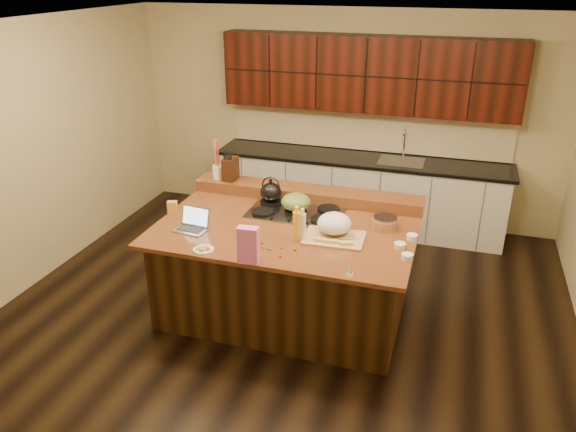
% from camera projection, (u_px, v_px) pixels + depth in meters
% --- Properties ---
extents(room, '(5.52, 5.02, 2.72)m').
position_uv_depth(room, '(286.00, 183.00, 5.07)').
color(room, black).
rests_on(room, ground).
extents(island, '(2.40, 1.60, 0.92)m').
position_uv_depth(island, '(286.00, 268.00, 5.43)').
color(island, black).
rests_on(island, ground).
extents(back_ledge, '(2.40, 0.30, 0.12)m').
position_uv_depth(back_ledge, '(307.00, 193.00, 5.83)').
color(back_ledge, black).
rests_on(back_ledge, island).
extents(cooktop, '(0.92, 0.52, 0.05)m').
position_uv_depth(cooktop, '(296.00, 212.00, 5.50)').
color(cooktop, gray).
rests_on(cooktop, island).
extents(back_counter, '(3.70, 0.66, 2.40)m').
position_uv_depth(back_counter, '(362.00, 153.00, 7.07)').
color(back_counter, silver).
rests_on(back_counter, ground).
extents(kettle, '(0.25, 0.25, 0.19)m').
position_uv_depth(kettle, '(271.00, 192.00, 5.64)').
color(kettle, black).
rests_on(kettle, cooktop).
extents(green_bowl, '(0.38, 0.38, 0.16)m').
position_uv_depth(green_bowl, '(296.00, 202.00, 5.45)').
color(green_bowl, '#4F6E2C').
rests_on(green_bowl, cooktop).
extents(laptop, '(0.30, 0.25, 0.20)m').
position_uv_depth(laptop, '(193.00, 224.00, 5.16)').
color(laptop, '#B7B7BC').
rests_on(laptop, island).
extents(oil_bottle, '(0.09, 0.09, 0.27)m').
position_uv_depth(oil_bottle, '(297.00, 226.00, 4.92)').
color(oil_bottle, gold).
rests_on(oil_bottle, island).
extents(vinegar_bottle, '(0.08, 0.08, 0.25)m').
position_uv_depth(vinegar_bottle, '(302.00, 227.00, 4.93)').
color(vinegar_bottle, silver).
rests_on(vinegar_bottle, island).
extents(wooden_tray, '(0.55, 0.44, 0.21)m').
position_uv_depth(wooden_tray, '(334.00, 227.00, 5.00)').
color(wooden_tray, tan).
rests_on(wooden_tray, island).
extents(ramekin_a, '(0.12, 0.12, 0.04)m').
position_uv_depth(ramekin_a, '(407.00, 256.00, 4.64)').
color(ramekin_a, white).
rests_on(ramekin_a, island).
extents(ramekin_b, '(0.11, 0.11, 0.04)m').
position_uv_depth(ramekin_b, '(400.00, 246.00, 4.83)').
color(ramekin_b, white).
rests_on(ramekin_b, island).
extents(ramekin_c, '(0.11, 0.11, 0.04)m').
position_uv_depth(ramekin_c, '(412.00, 237.00, 4.98)').
color(ramekin_c, white).
rests_on(ramekin_c, island).
extents(strainer_bowl, '(0.27, 0.27, 0.09)m').
position_uv_depth(strainer_bowl, '(385.00, 223.00, 5.19)').
color(strainer_bowl, '#996B3F').
rests_on(strainer_bowl, island).
extents(kitchen_timer, '(0.09, 0.09, 0.07)m').
position_uv_depth(kitchen_timer, '(350.00, 268.00, 4.45)').
color(kitchen_timer, silver).
rests_on(kitchen_timer, island).
extents(pink_bag, '(0.18, 0.10, 0.31)m').
position_uv_depth(pink_bag, '(248.00, 245.00, 4.54)').
color(pink_bag, pink).
rests_on(pink_bag, island).
extents(candy_plate, '(0.22, 0.22, 0.01)m').
position_uv_depth(candy_plate, '(203.00, 249.00, 4.79)').
color(candy_plate, white).
rests_on(candy_plate, island).
extents(package_box, '(0.11, 0.09, 0.13)m').
position_uv_depth(package_box, '(172.00, 208.00, 5.48)').
color(package_box, '#C89246').
rests_on(package_box, island).
extents(utensil_crock, '(0.16, 0.16, 0.14)m').
position_uv_depth(utensil_crock, '(218.00, 172.00, 6.05)').
color(utensil_crock, white).
rests_on(utensil_crock, back_ledge).
extents(knife_block, '(0.13, 0.20, 0.24)m').
position_uv_depth(knife_block, '(231.00, 169.00, 5.99)').
color(knife_block, black).
rests_on(knife_block, back_ledge).
extents(gumdrop_0, '(0.02, 0.02, 0.02)m').
position_uv_depth(gumdrop_0, '(262.00, 243.00, 4.90)').
color(gumdrop_0, red).
rests_on(gumdrop_0, island).
extents(gumdrop_1, '(0.02, 0.02, 0.02)m').
position_uv_depth(gumdrop_1, '(282.00, 248.00, 4.82)').
color(gumdrop_1, '#198C26').
rests_on(gumdrop_1, island).
extents(gumdrop_2, '(0.02, 0.02, 0.02)m').
position_uv_depth(gumdrop_2, '(280.00, 256.00, 4.68)').
color(gumdrop_2, red).
rests_on(gumdrop_2, island).
extents(gumdrop_3, '(0.02, 0.02, 0.02)m').
position_uv_depth(gumdrop_3, '(263.00, 247.00, 4.82)').
color(gumdrop_3, '#198C26').
rests_on(gumdrop_3, island).
extents(gumdrop_4, '(0.02, 0.02, 0.02)m').
position_uv_depth(gumdrop_4, '(295.00, 250.00, 4.79)').
color(gumdrop_4, red).
rests_on(gumdrop_4, island).
extents(gumdrop_5, '(0.02, 0.02, 0.02)m').
position_uv_depth(gumdrop_5, '(295.00, 249.00, 4.80)').
color(gumdrop_5, '#198C26').
rests_on(gumdrop_5, island).
extents(gumdrop_6, '(0.02, 0.02, 0.02)m').
position_uv_depth(gumdrop_6, '(256.00, 243.00, 4.90)').
color(gumdrop_6, red).
rests_on(gumdrop_6, island).
extents(gumdrop_7, '(0.02, 0.02, 0.02)m').
position_uv_depth(gumdrop_7, '(268.00, 249.00, 4.79)').
color(gumdrop_7, '#198C26').
rests_on(gumdrop_7, island).
extents(gumdrop_8, '(0.02, 0.02, 0.02)m').
position_uv_depth(gumdrop_8, '(251.00, 240.00, 4.96)').
color(gumdrop_8, red).
rests_on(gumdrop_8, island).
extents(gumdrop_9, '(0.02, 0.02, 0.02)m').
position_uv_depth(gumdrop_9, '(271.00, 249.00, 4.79)').
color(gumdrop_9, '#198C26').
rests_on(gumdrop_9, island).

